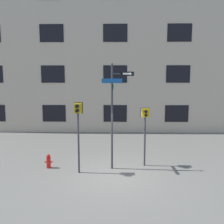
{
  "coord_description": "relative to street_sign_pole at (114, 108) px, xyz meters",
  "views": [
    {
      "loc": [
        0.04,
        -8.68,
        3.71
      ],
      "look_at": [
        -0.12,
        0.74,
        2.56
      ],
      "focal_mm": 35.0,
      "sensor_mm": 36.0,
      "label": 1
    }
  ],
  "objects": [
    {
      "name": "building_facade",
      "position": [
        0.05,
        7.84,
        3.36
      ],
      "size": [
        24.0,
        0.64,
        12.19
      ],
      "color": "tan",
      "rests_on": "ground_plane"
    },
    {
      "name": "pedestrian_signal_left",
      "position": [
        -1.48,
        -0.49,
        -0.39
      ],
      "size": [
        0.36,
        0.4,
        3.01
      ],
      "color": "#2D2D33",
      "rests_on": "ground_plane"
    },
    {
      "name": "fire_hydrant",
      "position": [
        -2.94,
        0.04,
        -2.42
      ],
      "size": [
        0.35,
        0.19,
        0.64
      ],
      "color": "red",
      "rests_on": "ground_plane"
    },
    {
      "name": "street_sign_pole",
      "position": [
        0.0,
        0.0,
        0.0
      ],
      "size": [
        1.37,
        0.99,
        4.63
      ],
      "color": "#2D2D33",
      "rests_on": "ground_plane"
    },
    {
      "name": "pedestrian_signal_right",
      "position": [
        1.43,
        0.4,
        -0.62
      ],
      "size": [
        0.39,
        0.4,
        2.68
      ],
      "color": "#2D2D33",
      "rests_on": "ground_plane"
    },
    {
      "name": "ground_plane",
      "position": [
        0.05,
        -0.73,
        -2.73
      ],
      "size": [
        60.0,
        60.0,
        0.0
      ],
      "primitive_type": "plane",
      "color": "#595651"
    }
  ]
}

